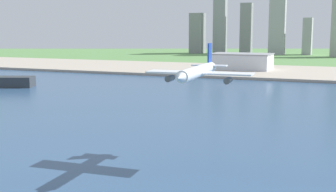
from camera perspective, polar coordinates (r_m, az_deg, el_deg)
ground_plane at (r=263.58m, az=6.52°, el=-0.76°), size 2400.00×2400.00×0.00m
water_bay at (r=207.37m, az=1.99°, el=-3.20°), size 840.00×360.00×0.15m
industrial_pier at (r=447.97m, az=13.17°, el=3.03°), size 840.00×140.00×2.50m
airplane_landing at (r=137.78m, az=3.83°, el=3.09°), size 33.68×38.90×11.76m
warehouse_main at (r=458.37m, az=9.33°, el=4.41°), size 59.90×40.30×15.88m
distant_skyline at (r=773.92m, az=17.15°, el=9.20°), size 406.48×77.97×159.72m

